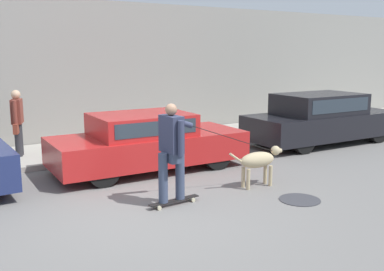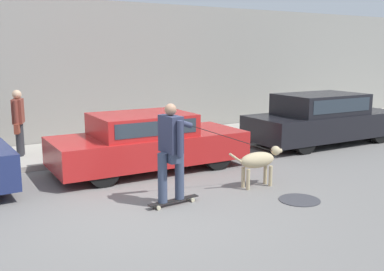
% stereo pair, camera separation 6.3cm
% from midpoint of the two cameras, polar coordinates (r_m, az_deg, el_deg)
% --- Properties ---
extents(ground_plane, '(36.00, 36.00, 0.00)m').
position_cam_midpoint_polar(ground_plane, '(7.41, -5.63, -9.46)').
color(ground_plane, slate).
extents(back_wall, '(32.00, 0.30, 3.92)m').
position_cam_midpoint_polar(back_wall, '(12.63, -17.92, 7.49)').
color(back_wall, gray).
rests_on(back_wall, ground_plane).
extents(sidewalk_curb, '(30.00, 2.36, 0.12)m').
position_cam_midpoint_polar(sidewalk_curb, '(11.58, -15.77, -2.14)').
color(sidewalk_curb, '#A39E93').
rests_on(sidewalk_curb, ground_plane).
extents(parked_car_1, '(4.22, 1.84, 1.24)m').
position_cam_midpoint_polar(parked_car_1, '(9.74, -5.48, -0.88)').
color(parked_car_1, black).
rests_on(parked_car_1, ground_plane).
extents(parked_car_2, '(4.61, 1.88, 1.40)m').
position_cam_midpoint_polar(parked_car_2, '(13.02, 16.44, 1.95)').
color(parked_car_2, black).
rests_on(parked_car_2, ground_plane).
extents(dog, '(1.19, 0.35, 0.75)m').
position_cam_midpoint_polar(dog, '(8.60, 8.69, -3.19)').
color(dog, tan).
rests_on(dog, ground_plane).
extents(skateboarder, '(2.75, 0.64, 1.72)m').
position_cam_midpoint_polar(skateboarder, '(7.37, -2.35, -1.66)').
color(skateboarder, beige).
rests_on(skateboarder, ground_plane).
extents(pedestrian_with_bag, '(0.36, 0.68, 1.55)m').
position_cam_midpoint_polar(pedestrian_with_bag, '(11.19, -21.03, 1.87)').
color(pedestrian_with_bag, '#28282D').
rests_on(pedestrian_with_bag, sidewalk_curb).
extents(manhole_cover, '(0.71, 0.71, 0.01)m').
position_cam_midpoint_polar(manhole_cover, '(8.08, 13.71, -7.96)').
color(manhole_cover, '#38383D').
rests_on(manhole_cover, ground_plane).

